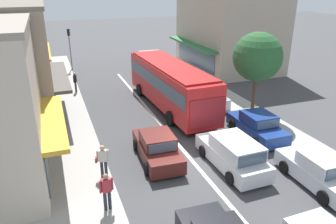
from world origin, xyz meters
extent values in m
plane|color=#3F3F42|center=(0.00, 0.00, 0.00)|extent=(140.00, 140.00, 0.00)
cube|color=silver|center=(0.00, 4.00, 0.00)|extent=(0.20, 28.00, 0.01)
cube|color=#A39E96|center=(-6.80, 6.00, 0.07)|extent=(5.20, 44.00, 0.14)
cube|color=#A39E96|center=(6.20, 6.00, 0.06)|extent=(2.80, 44.00, 0.12)
cube|color=gold|center=(-6.48, 1.24, 2.70)|extent=(1.10, 6.50, 0.20)
cube|color=#425160|center=(-6.90, 1.24, 1.40)|extent=(0.06, 5.66, 1.80)
cube|color=#4C4742|center=(-5.77, 9.07, 2.70)|extent=(1.10, 7.67, 0.20)
cube|color=#425160|center=(-6.19, 9.07, 1.40)|extent=(0.06, 6.67, 1.80)
cube|color=gold|center=(-6.63, 18.09, 2.70)|extent=(1.10, 8.29, 0.20)
cube|color=#425160|center=(-7.05, 18.09, 1.40)|extent=(0.06, 7.21, 1.80)
cube|color=#B2A38E|center=(11.50, 16.80, 4.91)|extent=(7.36, 10.66, 9.82)
cube|color=#2D703D|center=(7.37, 16.80, 2.70)|extent=(1.10, 9.81, 0.20)
cube|color=#425160|center=(7.79, 16.80, 1.40)|extent=(0.06, 8.53, 1.80)
cube|color=red|center=(1.63, 7.60, 1.76)|extent=(2.95, 10.90, 2.70)
cube|color=#425160|center=(1.63, 7.60, 2.16)|extent=(2.97, 10.47, 0.90)
cube|color=maroon|center=(1.86, 2.17, 1.56)|extent=(2.25, 0.15, 1.76)
cube|color=maroon|center=(1.63, 7.60, 3.17)|extent=(2.79, 10.03, 0.12)
cylinder|color=black|center=(0.24, 10.89, 0.48)|extent=(0.30, 0.97, 0.96)
cylinder|color=black|center=(2.74, 11.00, 0.48)|extent=(0.30, 0.97, 0.96)
cylinder|color=black|center=(0.51, 4.58, 0.48)|extent=(0.30, 0.97, 0.96)
cylinder|color=black|center=(3.01, 4.68, 0.48)|extent=(0.30, 0.97, 0.96)
cube|color=silver|center=(1.61, -1.12, 0.52)|extent=(1.87, 4.54, 0.76)
cube|color=silver|center=(1.62, -1.47, 1.24)|extent=(1.70, 2.64, 0.68)
cube|color=#425160|center=(1.59, -0.15, 1.24)|extent=(1.51, 0.10, 0.58)
cube|color=#425160|center=(1.65, -2.79, 1.24)|extent=(1.48, 0.10, 0.54)
cylinder|color=black|center=(0.70, 0.21, 0.31)|extent=(0.20, 0.62, 0.62)
cylinder|color=black|center=(2.46, 0.25, 0.31)|extent=(0.20, 0.62, 0.62)
cylinder|color=black|center=(0.76, -2.49, 0.31)|extent=(0.20, 0.62, 0.62)
cylinder|color=black|center=(2.52, -2.45, 0.31)|extent=(0.20, 0.62, 0.62)
cube|color=#561E19|center=(-1.62, 0.79, 0.51)|extent=(1.93, 4.28, 0.72)
cube|color=#561E19|center=(-1.63, 0.70, 1.17)|extent=(1.65, 1.88, 0.60)
cube|color=#425160|center=(-1.58, 1.61, 1.17)|extent=(1.44, 0.13, 0.51)
cube|color=#425160|center=(-1.68, -0.22, 1.17)|extent=(1.41, 0.13, 0.48)
cylinder|color=black|center=(-2.42, 2.10, 0.31)|extent=(0.21, 0.63, 0.62)
cylinder|color=black|center=(-0.70, 2.01, 0.31)|extent=(0.21, 0.63, 0.62)
cylinder|color=black|center=(-2.55, -0.42, 0.31)|extent=(0.21, 0.63, 0.62)
cylinder|color=black|center=(-0.83, -0.51, 0.31)|extent=(0.21, 0.63, 0.62)
cube|color=#425160|center=(-1.85, -5.67, 1.17)|extent=(1.44, 0.12, 0.51)
cube|color=silver|center=(4.52, -3.84, 0.51)|extent=(1.80, 4.23, 0.72)
cube|color=silver|center=(4.52, -3.94, 1.17)|extent=(1.59, 1.83, 0.60)
cube|color=#425160|center=(4.53, -3.02, 1.17)|extent=(1.44, 0.09, 0.51)
cylinder|color=black|center=(3.68, -2.56, 0.31)|extent=(0.19, 0.62, 0.62)
cylinder|color=black|center=(5.40, -2.59, 0.31)|extent=(0.19, 0.62, 0.62)
cylinder|color=black|center=(3.63, -5.08, 0.31)|extent=(0.19, 0.62, 0.62)
cube|color=navy|center=(4.76, 1.37, 0.51)|extent=(1.77, 4.22, 0.72)
cube|color=navy|center=(4.76, 1.27, 1.17)|extent=(1.58, 1.82, 0.60)
cube|color=#425160|center=(4.77, 2.19, 1.17)|extent=(1.44, 0.08, 0.51)
cube|color=#425160|center=(4.75, 0.35, 1.17)|extent=(1.40, 0.08, 0.48)
cylinder|color=black|center=(3.92, 2.64, 0.31)|extent=(0.19, 0.62, 0.62)
cylinder|color=black|center=(5.64, 2.62, 0.31)|extent=(0.19, 0.62, 0.62)
cylinder|color=black|center=(3.89, 0.12, 0.31)|extent=(0.19, 0.62, 0.62)
cylinder|color=black|center=(5.61, 0.10, 0.31)|extent=(0.19, 0.62, 0.62)
cube|color=silver|center=(4.43, 7.05, 0.52)|extent=(1.71, 3.73, 0.76)
cube|color=silver|center=(4.44, 6.75, 1.22)|extent=(1.56, 1.93, 0.64)
cube|color=#425160|center=(4.42, 7.72, 1.22)|extent=(1.40, 0.09, 0.54)
cube|color=#425160|center=(4.45, 5.78, 1.22)|extent=(1.37, 0.09, 0.51)
cylinder|color=black|center=(3.59, 8.14, 0.31)|extent=(0.19, 0.62, 0.62)
cylinder|color=black|center=(5.23, 8.17, 0.31)|extent=(0.19, 0.62, 0.62)
cylinder|color=black|center=(3.63, 5.92, 0.31)|extent=(0.19, 0.62, 0.62)
cylinder|color=black|center=(5.27, 5.95, 0.31)|extent=(0.19, 0.62, 0.62)
cylinder|color=gray|center=(-4.13, 21.26, 2.10)|extent=(0.12, 0.12, 4.20)
cube|color=black|center=(-4.13, 21.26, 3.85)|extent=(0.24, 0.24, 0.68)
sphere|color=black|center=(-3.99, 21.26, 4.08)|extent=(0.13, 0.13, 0.13)
sphere|color=black|center=(-3.99, 21.26, 3.86)|extent=(0.13, 0.13, 0.13)
sphere|color=green|center=(-3.99, 21.26, 3.64)|extent=(0.13, 0.13, 0.13)
cylinder|color=brown|center=(6.23, 4.03, 1.51)|extent=(0.24, 0.24, 3.01)
cylinder|color=brown|center=(6.23, 4.46, 3.44)|extent=(0.10, 0.94, 0.92)
cylinder|color=brown|center=(6.70, 4.03, 3.32)|extent=(0.99, 0.10, 0.70)
cylinder|color=brown|center=(6.23, 3.60, 3.35)|extent=(0.10, 0.93, 0.75)
cylinder|color=brown|center=(5.81, 4.03, 3.60)|extent=(0.93, 0.10, 1.24)
sphere|color=#26562B|center=(6.23, 4.03, 4.11)|extent=(3.15, 3.15, 3.15)
cylinder|color=#232838|center=(-4.43, -0.17, 0.56)|extent=(0.14, 0.14, 0.84)
cylinder|color=#232838|center=(-4.61, -0.14, 0.56)|extent=(0.14, 0.14, 0.84)
cube|color=beige|center=(-4.52, -0.16, 1.26)|extent=(0.40, 0.29, 0.56)
sphere|color=tan|center=(-4.52, -0.16, 1.66)|extent=(0.22, 0.22, 0.22)
cylinder|color=beige|center=(-4.28, -0.21, 1.26)|extent=(0.09, 0.09, 0.54)
cylinder|color=beige|center=(-4.75, -0.11, 1.26)|extent=(0.09, 0.09, 0.54)
cube|color=maroon|center=(-4.83, -0.11, 1.08)|extent=(0.15, 0.26, 0.22)
cylinder|color=#4C4742|center=(-4.48, 13.29, 0.56)|extent=(0.14, 0.14, 0.84)
cylinder|color=#4C4742|center=(-4.52, 13.11, 0.56)|extent=(0.14, 0.14, 0.84)
cube|color=black|center=(-4.50, 13.20, 1.26)|extent=(0.30, 0.40, 0.56)
sphere|color=tan|center=(-4.50, 13.20, 1.66)|extent=(0.22, 0.22, 0.22)
cylinder|color=black|center=(-4.44, 13.43, 1.26)|extent=(0.09, 0.09, 0.54)
cylinder|color=black|center=(-4.56, 12.97, 1.26)|extent=(0.09, 0.09, 0.54)
cylinder|color=#232838|center=(-4.88, -2.53, 0.56)|extent=(0.14, 0.14, 0.84)
cylinder|color=#232838|center=(-4.70, -2.50, 0.56)|extent=(0.14, 0.14, 0.84)
cube|color=#A82D38|center=(-4.79, -2.52, 1.26)|extent=(0.39, 0.27, 0.56)
sphere|color=#9E7051|center=(-4.79, -2.52, 1.66)|extent=(0.22, 0.22, 0.22)
cylinder|color=#A82D38|center=(-5.03, -2.56, 1.26)|extent=(0.09, 0.09, 0.54)
cylinder|color=#A82D38|center=(-4.56, -2.48, 1.26)|extent=(0.09, 0.09, 0.54)
camera|label=1|loc=(-6.23, -13.36, 8.59)|focal=35.00mm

